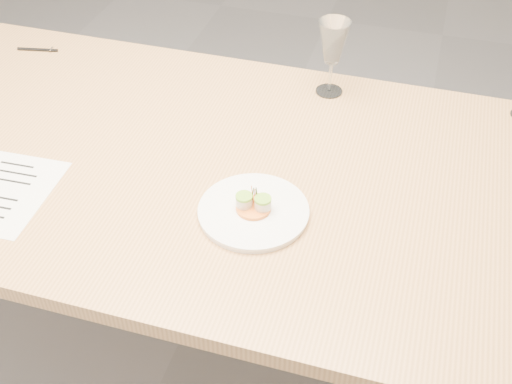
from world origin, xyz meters
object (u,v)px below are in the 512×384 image
(dining_table, at_px, (164,173))
(recipe_sheet, at_px, (3,192))
(wine_glass_1, at_px, (333,44))
(ballpoint_pen, at_px, (38,50))
(dinner_plate, at_px, (254,211))

(dining_table, height_order, recipe_sheet, recipe_sheet)
(recipe_sheet, bearing_deg, wine_glass_1, 42.48)
(wine_glass_1, bearing_deg, ballpoint_pen, -178.29)
(dinner_plate, relative_size, wine_glass_1, 1.16)
(dining_table, height_order, ballpoint_pen, ballpoint_pen)
(dining_table, distance_m, recipe_sheet, 0.39)
(recipe_sheet, xyz_separation_m, wine_glass_1, (0.65, 0.64, 0.15))
(dining_table, bearing_deg, wine_glass_1, 48.73)
(dinner_plate, distance_m, recipe_sheet, 0.59)
(dinner_plate, distance_m, ballpoint_pen, 1.01)
(dinner_plate, bearing_deg, wine_glass_1, 83.71)
(dining_table, xyz_separation_m, recipe_sheet, (-0.30, -0.25, 0.07))
(dinner_plate, height_order, ballpoint_pen, dinner_plate)
(dining_table, bearing_deg, ballpoint_pen, 147.18)
(dining_table, relative_size, wine_glass_1, 11.07)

